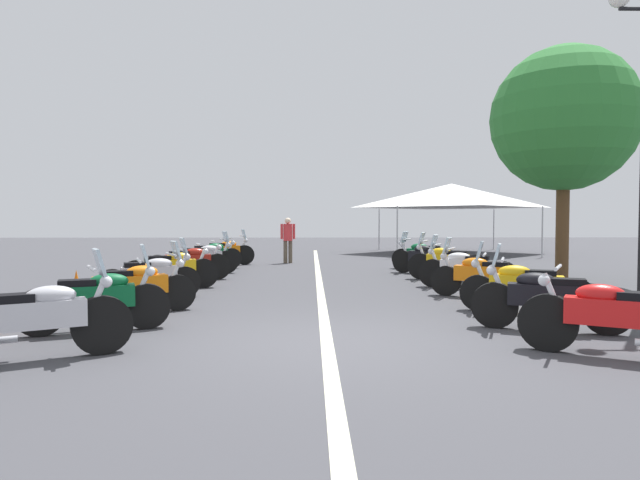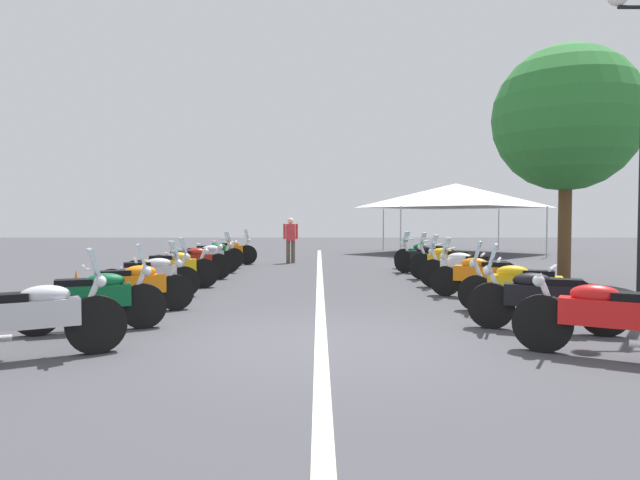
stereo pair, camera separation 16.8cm
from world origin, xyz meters
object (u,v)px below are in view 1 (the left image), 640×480
object	(u,v)px
motorcycle_left_row_2	(133,286)
motorcycle_right_row_2	(524,286)
motorcycle_right_row_0	(616,317)
motorcycle_right_row_7	(424,255)
motorcycle_right_row_3	(482,275)
motorcycle_right_row_1	(547,298)
traffic_cone_0	(77,287)
motorcycle_left_row_3	(151,276)
motorcycle_left_row_7	(211,255)
motorcycle_right_row_5	(447,262)
motorcycle_left_row_4	(171,268)
event_tent	(452,196)
motorcycle_left_row_1	(97,299)
motorcycle_left_row_6	(204,258)
roadside_tree_0	(564,119)
motorcycle_left_row_0	(36,318)
motorcycle_right_row_6	(428,258)
bystander_1	(288,237)
motorcycle_left_row_8	(224,251)
motorcycle_left_row_5	(189,262)
motorcycle_right_row_4	(466,268)

from	to	relation	value
motorcycle_left_row_2	motorcycle_right_row_2	xyz separation A→B (m)	(-0.01, -6.49, -0.00)
motorcycle_right_row_0	motorcycle_right_row_2	bearing A→B (deg)	-63.16
motorcycle_right_row_7	motorcycle_right_row_3	bearing A→B (deg)	111.17
motorcycle_right_row_3	motorcycle_right_row_1	bearing A→B (deg)	114.76
motorcycle_left_row_2	motorcycle_right_row_1	distance (m)	6.41
traffic_cone_0	motorcycle_left_row_3	bearing A→B (deg)	-71.14
motorcycle_left_row_7	motorcycle_right_row_5	xyz separation A→B (m)	(-3.16, -6.61, 0.02)
motorcycle_left_row_4	event_tent	xyz separation A→B (m)	(12.82, -9.58, 2.18)
motorcycle_left_row_1	motorcycle_left_row_6	xyz separation A→B (m)	(7.95, 0.08, 0.01)
motorcycle_left_row_4	roadside_tree_0	world-z (taller)	roadside_tree_0
motorcycle_left_row_0	motorcycle_right_row_6	size ratio (longest dim) A/B	0.97
motorcycle_right_row_2	motorcycle_right_row_7	distance (m)	7.98
motorcycle_left_row_4	motorcycle_right_row_2	xyz separation A→B (m)	(-3.20, -6.68, -0.01)
motorcycle_right_row_5	bystander_1	bearing A→B (deg)	-28.28
motorcycle_left_row_3	motorcycle_right_row_5	xyz separation A→B (m)	(3.20, -6.61, 0.02)
roadside_tree_0	traffic_cone_0	bearing A→B (deg)	107.95
motorcycle_left_row_0	roadside_tree_0	xyz separation A→B (m)	(7.76, -9.40, 3.60)
motorcycle_left_row_3	motorcycle_left_row_8	bearing A→B (deg)	65.08
motorcycle_left_row_5	motorcycle_right_row_3	xyz separation A→B (m)	(-3.16, -6.53, -0.01)
motorcycle_left_row_2	motorcycle_right_row_7	world-z (taller)	motorcycle_left_row_2
motorcycle_left_row_4	motorcycle_right_row_3	xyz separation A→B (m)	(-1.44, -6.54, -0.01)
motorcycle_left_row_2	motorcycle_left_row_1	bearing A→B (deg)	-118.56
motorcycle_right_row_6	traffic_cone_0	world-z (taller)	motorcycle_right_row_6
motorcycle_left_row_8	event_tent	world-z (taller)	event_tent
motorcycle_left_row_0	motorcycle_right_row_7	bearing A→B (deg)	30.27
motorcycle_left_row_6	motorcycle_right_row_3	world-z (taller)	motorcycle_left_row_6
motorcycle_left_row_1	motorcycle_right_row_1	world-z (taller)	motorcycle_right_row_1
motorcycle_right_row_1	motorcycle_right_row_6	size ratio (longest dim) A/B	1.03
motorcycle_left_row_6	motorcycle_left_row_8	world-z (taller)	motorcycle_left_row_8
roadside_tree_0	event_tent	size ratio (longest dim) A/B	0.90
motorcycle_left_row_2	motorcycle_right_row_0	bearing A→B (deg)	-53.14
motorcycle_left_row_0	motorcycle_left_row_8	bearing A→B (deg)	60.77
motorcycle_left_row_3	motorcycle_right_row_2	size ratio (longest dim) A/B	0.91
motorcycle_left_row_0	motorcycle_right_row_1	world-z (taller)	motorcycle_left_row_0
motorcycle_right_row_6	motorcycle_left_row_2	bearing A→B (deg)	75.59
motorcycle_left_row_7	motorcycle_right_row_4	size ratio (longest dim) A/B	0.92
motorcycle_right_row_2	motorcycle_right_row_3	size ratio (longest dim) A/B	1.04
motorcycle_right_row_3	motorcycle_right_row_7	world-z (taller)	motorcycle_right_row_3
motorcycle_left_row_1	bystander_1	size ratio (longest dim) A/B	1.19
motorcycle_right_row_2	traffic_cone_0	xyz separation A→B (m)	(1.25, 7.95, -0.17)
motorcycle_right_row_4	motorcycle_left_row_6	bearing A→B (deg)	-1.12
motorcycle_right_row_7	motorcycle_left_row_0	bearing A→B (deg)	81.55
motorcycle_right_row_3	motorcycle_left_row_3	bearing A→B (deg)	27.49
motorcycle_left_row_5	motorcycle_right_row_7	bearing A→B (deg)	5.49
motorcycle_left_row_4	motorcycle_left_row_6	size ratio (longest dim) A/B	1.09
motorcycle_left_row_0	motorcycle_right_row_3	distance (m)	8.00
motorcycle_left_row_1	motorcycle_right_row_1	size ratio (longest dim) A/B	0.95
motorcycle_right_row_6	motorcycle_right_row_3	bearing A→B (deg)	120.32
motorcycle_left_row_0	traffic_cone_0	xyz separation A→B (m)	(4.27, 1.38, -0.19)
motorcycle_left_row_5	event_tent	world-z (taller)	event_tent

